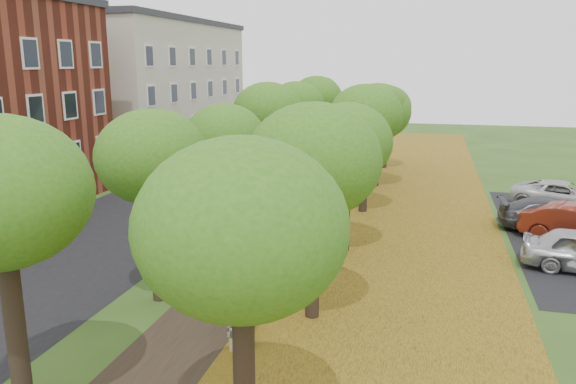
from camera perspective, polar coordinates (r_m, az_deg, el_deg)
The scene contains 9 objects.
street_asphalt at distance 27.93m, azimuth -14.25°, elevation -2.12°, with size 8.00×70.00×0.01m, color black.
footpath at distance 25.30m, azimuth 0.90°, elevation -3.29°, with size 3.20×70.00×0.01m, color black.
leaf_verge at distance 24.67m, azimuth 12.29°, elevation -4.02°, with size 7.50×70.00×0.01m, color olive.
tree_row_west at distance 25.02m, azimuth -4.01°, elevation 6.76°, with size 3.52×33.52×5.92m.
tree_row_east at distance 23.96m, azimuth 7.03°, elevation 6.41°, with size 3.52×33.52×5.92m.
building_cream at distance 47.40m, azimuth -14.44°, elevation 10.35°, with size 10.30×20.30×10.40m.
bench at distance 15.25m, azimuth -4.65°, elevation -13.04°, with size 0.73×1.79×0.82m.
car_grey at distance 26.82m, azimuth 25.48°, elevation -2.15°, with size 1.90×4.67×1.35m, color #35363B.
car_white at distance 30.95m, azimuth 26.22°, elevation -0.32°, with size 2.26×4.89×1.36m, color silver.
Camera 1 is at (5.61, -8.61, 7.13)m, focal length 35.00 mm.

